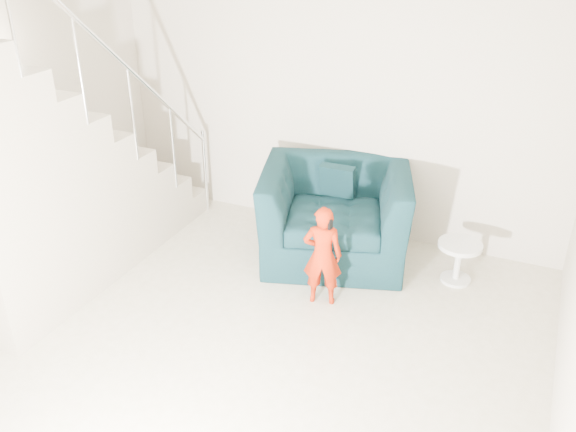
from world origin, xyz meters
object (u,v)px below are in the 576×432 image
object	(u,v)px
staircase	(45,193)
toddler	(322,256)
armchair	(335,214)
side_table	(459,256)

from	to	relation	value
staircase	toddler	bearing A→B (deg)	16.13
armchair	staircase	world-z (taller)	staircase
armchair	toddler	xyz separation A→B (m)	(0.19, -0.85, 0.01)
staircase	side_table	bearing A→B (deg)	23.90
armchair	side_table	size ratio (longest dim) A/B	3.50
armchair	staircase	bearing A→B (deg)	-162.83
armchair	toddler	size ratio (longest dim) A/B	1.52
armchair	toddler	distance (m)	0.87
armchair	toddler	world-z (taller)	toddler
armchair	side_table	xyz separation A→B (m)	(1.27, 0.01, -0.20)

